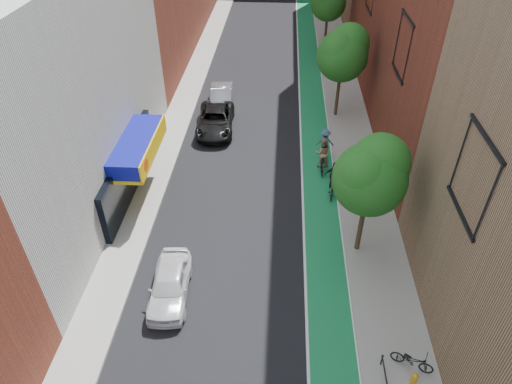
% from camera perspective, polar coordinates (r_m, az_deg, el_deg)
% --- Properties ---
extents(bike_lane, '(2.00, 68.00, 0.01)m').
position_cam_1_polar(bike_lane, '(36.50, 7.07, 10.96)').
color(bike_lane, '#167F36').
rests_on(bike_lane, ground).
extents(sidewalk_left, '(2.00, 68.00, 0.15)m').
position_cam_1_polar(sidewalk_left, '(37.17, -8.80, 11.44)').
color(sidewalk_left, gray).
rests_on(sidewalk_left, ground).
extents(sidewalk_right, '(3.00, 68.00, 0.15)m').
position_cam_1_polar(sidewalk_right, '(36.72, 11.04, 10.84)').
color(sidewalk_right, gray).
rests_on(sidewalk_right, ground).
extents(building_left_white, '(8.00, 20.00, 12.00)m').
position_cam_1_polar(building_left_white, '(26.21, -26.01, 10.78)').
color(building_left_white, silver).
rests_on(building_left_white, ground).
extents(tree_near, '(3.40, 3.36, 6.42)m').
position_cam_1_polar(tree_near, '(20.67, 14.24, 2.18)').
color(tree_near, '#332619').
rests_on(tree_near, ground).
extents(tree_mid, '(3.55, 3.53, 6.74)m').
position_cam_1_polar(tree_mid, '(32.90, 10.86, 16.84)').
color(tree_mid, '#332619').
rests_on(tree_mid, ground).
extents(tree_far, '(3.30, 3.25, 6.21)m').
position_cam_1_polar(tree_far, '(46.30, 9.13, 22.58)').
color(tree_far, '#332619').
rests_on(tree_far, ground).
extents(parked_car_white, '(1.90, 4.20, 1.40)m').
position_cam_1_polar(parked_car_white, '(20.95, -10.74, -11.26)').
color(parked_car_white, silver).
rests_on(parked_car_white, ground).
extents(parked_car_black, '(2.74, 5.46, 1.48)m').
position_cam_1_polar(parked_car_black, '(32.42, -5.10, 8.94)').
color(parked_car_black, black).
rests_on(parked_car_black, ground).
extents(parked_car_silver, '(1.90, 4.69, 1.51)m').
position_cam_1_polar(parked_car_silver, '(35.43, -4.36, 11.64)').
color(parked_car_silver, gray).
rests_on(parked_car_silver, ground).
extents(cyclist_lane_near, '(0.93, 1.86, 2.24)m').
position_cam_1_polar(cyclist_lane_near, '(28.14, 8.28, 4.28)').
color(cyclist_lane_near, black).
rests_on(cyclist_lane_near, ground).
extents(cyclist_lane_mid, '(1.08, 1.98, 2.09)m').
position_cam_1_polar(cyclist_lane_mid, '(26.42, 9.62, 1.16)').
color(cyclist_lane_mid, black).
rests_on(cyclist_lane_mid, ground).
extents(cyclist_lane_far, '(1.13, 1.52, 2.08)m').
position_cam_1_polar(cyclist_lane_far, '(29.32, 8.58, 5.79)').
color(cyclist_lane_far, black).
rests_on(cyclist_lane_far, ground).
extents(parked_bike_far, '(1.73, 1.15, 0.86)m').
position_cam_1_polar(parked_bike_far, '(19.47, 18.96, -19.25)').
color(parked_bike_far, black).
rests_on(parked_bike_far, sidewalk_right).
extents(fire_hydrant, '(0.25, 0.25, 0.71)m').
position_cam_1_polar(fire_hydrant, '(19.09, 19.15, -21.28)').
color(fire_hydrant, orange).
rests_on(fire_hydrant, sidewalk_right).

